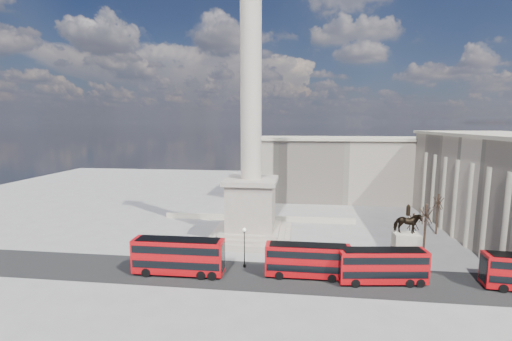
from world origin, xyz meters
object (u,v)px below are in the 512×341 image
object	(u,v)px
victorian_lamp	(244,244)
pedestrian_crossing	(385,258)
pedestrian_standing	(389,256)
equestrian_statue	(406,245)
nelsons_column	(251,166)
red_bus_a	(179,256)
red_bus_c	(383,266)
pedestrian_walking	(372,252)
red_bus_b	(308,260)

from	to	relation	value
victorian_lamp	pedestrian_crossing	xyz separation A→B (m)	(20.14, 3.51, -2.47)
pedestrian_standing	equestrian_statue	bearing A→B (deg)	100.26
nelsons_column	equestrian_statue	size ratio (longest dim) A/B	5.48
red_bus_a	red_bus_c	distance (m)	26.71
victorian_lamp	pedestrian_walking	size ratio (longest dim) A/B	3.68
red_bus_a	pedestrian_crossing	xyz separation A→B (m)	(28.56, 6.84, -1.69)
red_bus_a	red_bus_c	xyz separation A→B (m)	(26.70, 0.65, -0.25)
red_bus_a	pedestrian_standing	bearing A→B (deg)	14.76
red_bus_c	victorian_lamp	distance (m)	18.51
red_bus_b	equestrian_statue	distance (m)	14.97
red_bus_c	pedestrian_walking	xyz separation A→B (m)	(0.61, 9.02, -1.58)
red_bus_b	pedestrian_standing	xyz separation A→B (m)	(12.08, 6.84, -1.52)
victorian_lamp	pedestrian_crossing	bearing A→B (deg)	9.90
red_bus_b	victorian_lamp	distance (m)	9.18
pedestrian_standing	pedestrian_crossing	bearing A→B (deg)	15.71
nelsons_column	red_bus_a	size ratio (longest dim) A/B	4.04
nelsons_column	red_bus_b	xyz separation A→B (m)	(9.61, -14.60, -10.55)
red_bus_a	red_bus_c	bearing A→B (deg)	0.77
nelsons_column	pedestrian_walking	world-z (taller)	nelsons_column
pedestrian_walking	victorian_lamp	bearing A→B (deg)	-169.92
nelsons_column	red_bus_c	distance (m)	26.53
nelsons_column	red_bus_a	world-z (taller)	nelsons_column
red_bus_b	pedestrian_crossing	xyz separation A→B (m)	(11.26, 5.61, -1.44)
nelsons_column	red_bus_b	distance (m)	20.42
victorian_lamp	pedestrian_walking	world-z (taller)	victorian_lamp
red_bus_b	red_bus_c	bearing A→B (deg)	-3.61
red_bus_b	red_bus_c	size ratio (longest dim) A/B	0.98
red_bus_a	pedestrian_standing	xyz separation A→B (m)	(29.38, 8.08, -1.77)
red_bus_a	victorian_lamp	xyz separation A→B (m)	(8.42, 3.33, 0.79)
red_bus_a	pedestrian_crossing	world-z (taller)	red_bus_a
pedestrian_standing	red_bus_a	bearing A→B (deg)	-25.30
equestrian_statue	pedestrian_standing	xyz separation A→B (m)	(-1.89, 1.54, -2.36)
red_bus_b	pedestrian_standing	distance (m)	13.97
nelsons_column	red_bus_c	xyz separation A→B (m)	(19.02, -15.19, -10.55)
pedestrian_walking	pedestrian_crossing	world-z (taller)	pedestrian_crossing
red_bus_b	pedestrian_crossing	bearing A→B (deg)	26.44
red_bus_a	nelsons_column	bearing A→B (deg)	63.49
red_bus_b	equestrian_statue	xyz separation A→B (m)	(13.97, 5.31, 0.83)
pedestrian_standing	pedestrian_crossing	size ratio (longest dim) A/B	0.91
red_bus_b	red_bus_a	bearing A→B (deg)	-175.95
victorian_lamp	equestrian_statue	distance (m)	23.08
red_bus_a	red_bus_b	distance (m)	17.35
victorian_lamp	pedestrian_walking	xyz separation A→B (m)	(18.89, 6.34, -2.62)
equestrian_statue	red_bus_b	bearing A→B (deg)	-159.20
nelsons_column	victorian_lamp	size ratio (longest dim) A/B	8.62
nelsons_column	pedestrian_crossing	size ratio (longest dim) A/B	26.76
red_bus_c	pedestrian_walking	size ratio (longest dim) A/B	7.23
red_bus_c	pedestrian_crossing	size ratio (longest dim) A/B	6.09
equestrian_statue	pedestrian_crossing	xyz separation A→B (m)	(-2.72, 0.30, -2.27)
red_bus_a	equestrian_statue	world-z (taller)	equestrian_statue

